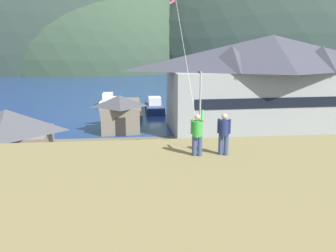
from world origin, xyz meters
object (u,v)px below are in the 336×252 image
Objects in this scene: harbor_lodge at (271,80)px; parked_car_back_row_right at (278,183)px; parked_car_mid_row_near at (51,192)px; storage_shed_near_lot at (8,140)px; moored_boat_outer_mooring at (154,106)px; parked_car_front_row_red at (186,188)px; person_companion at (224,133)px; moored_boat_wharfside at (108,101)px; parked_car_back_row_left at (179,163)px; storage_shed_waterside at (120,113)px; wharf_dock at (130,108)px; person_kite_flyer at (197,133)px; parked_car_corner_spot at (88,160)px; parking_light_pole at (200,108)px; parked_car_mid_row_center at (252,154)px.

parked_car_back_row_right is (-6.72, -19.81, -4.78)m from harbor_lodge.
storage_shed_near_lot is at bearing 122.91° from parked_car_mid_row_near.
parked_car_mid_row_near and parked_car_back_row_right have the same top height.
moored_boat_outer_mooring is at bearing 61.69° from storage_shed_near_lot.
parked_car_front_row_red is at bearing -177.57° from parked_car_back_row_right.
person_companion is at bearing -89.87° from moored_boat_outer_mooring.
person_companion reaches higher than moored_boat_wharfside.
parked_car_back_row_left is at bearing -130.67° from harbor_lodge.
moored_boat_outer_mooring is at bearing 90.06° from parked_car_back_row_left.
storage_shed_waterside reaches higher than wharf_dock.
person_kite_flyer is at bearing -82.24° from storage_shed_waterside.
moored_boat_outer_mooring is at bearing 74.52° from parked_car_corner_spot.
parked_car_corner_spot is (-20.08, -13.49, -4.78)m from harbor_lodge.
wharf_dock is at bearing 84.87° from storage_shed_waterside.
parked_car_mid_row_near is (-1.80, -37.20, 0.34)m from moored_boat_wharfside.
storage_shed_near_lot is 1.69× the size of parked_car_corner_spot.
storage_shed_waterside reaches higher than parked_car_front_row_red.
parked_car_front_row_red is (13.31, -7.44, -1.64)m from storage_shed_near_lot.
storage_shed_near_lot is at bearing 159.97° from parked_car_back_row_right.
parked_car_back_row_left is 6.56m from parking_light_pole.
person_kite_flyer reaches higher than parked_car_mid_row_near.
parked_car_corner_spot is at bearing 154.69° from parked_car_back_row_right.
harbor_lodge is 27.01m from moored_boat_wharfside.
parked_car_front_row_red is at bearing 91.67° from person_companion.
wharf_dock is at bearing 163.73° from moored_boat_outer_mooring.
storage_shed_waterside is 1.16× the size of parked_car_mid_row_center.
parking_light_pole is (-3.59, 9.77, 3.44)m from parked_car_back_row_right.
parked_car_mid_row_near is 2.45× the size of person_companion.
storage_shed_waterside is 15.65m from parked_car_back_row_left.
moored_boat_wharfside is 1.58× the size of parked_car_front_row_red.
parked_car_back_row_right is 10.97m from parking_light_pole.
storage_shed_near_lot is 28.46m from moored_boat_outer_mooring.
parked_car_back_row_right is (9.84, -33.23, 0.71)m from wharf_dock.
storage_shed_waterside is 20.02m from parked_car_mid_row_near.
parked_car_mid_row_center is at bearing -69.01° from wharf_dock.
storage_shed_waterside is at bearing 80.18° from parked_car_corner_spot.
storage_shed_waterside is 17.82m from moored_boat_wharfside.
person_kite_flyer is at bearing -101.14° from parking_light_pole.
harbor_lodge reaches higher than parked_car_mid_row_near.
storage_shed_near_lot is 13.80m from parked_car_back_row_left.
storage_shed_waterside is at bearing -82.87° from moored_boat_wharfside.
parked_car_mid_row_center is 6.62m from parked_car_back_row_right.
parked_car_back_row_left is 10.08m from parked_car_mid_row_near.
parked_car_back_row_left and parked_car_front_row_red have the same top height.
parking_light_pole is at bearing 62.55° from parked_car_back_row_left.
parked_car_mid_row_near is at bearing -105.21° from parked_car_corner_spot.
harbor_lodge reaches higher than moored_boat_outer_mooring.
parked_car_front_row_red is (-13.07, -20.08, -4.78)m from harbor_lodge.
wharf_dock is 3.76× the size of parked_car_mid_row_center.
parked_car_back_row_right is at bearing -20.03° from storage_shed_near_lot.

